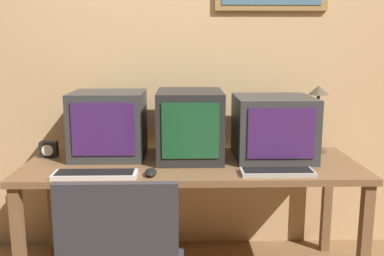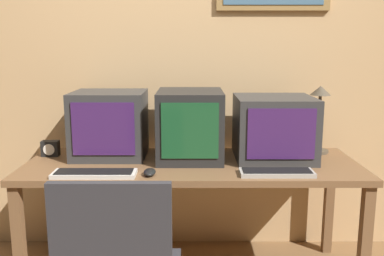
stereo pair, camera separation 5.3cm
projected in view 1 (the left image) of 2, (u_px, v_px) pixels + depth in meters
wall_back at (191, 56)px, 2.82m from camera, size 8.00×0.08×2.60m
desk at (192, 174)px, 2.49m from camera, size 1.92×0.70×0.71m
monitor_left at (109, 125)px, 2.57m from camera, size 0.43×0.39×0.39m
monitor_center at (190, 125)px, 2.54m from camera, size 0.38×0.46×0.41m
monitor_right at (273, 127)px, 2.55m from camera, size 0.45×0.44×0.37m
keyboard_main at (95, 174)px, 2.21m from camera, size 0.43×0.14×0.03m
keyboard_side at (277, 172)px, 2.24m from camera, size 0.39×0.13×0.03m
mouse_near_keyboard at (151, 172)px, 2.22m from camera, size 0.06×0.12×0.03m
desk_clock at (49, 149)px, 2.59m from camera, size 0.10×0.06×0.09m
desk_lamp at (318, 107)px, 2.67m from camera, size 0.14×0.14×0.42m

